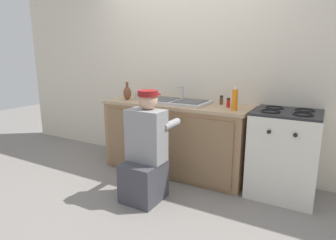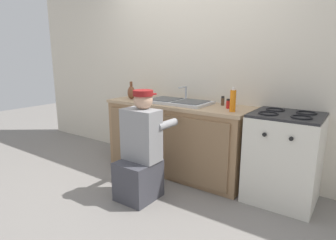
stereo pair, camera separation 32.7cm
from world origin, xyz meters
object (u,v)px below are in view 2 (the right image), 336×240
sink_double_basin (178,101)px  stove_range (283,157)px  soap_bottle_orange (233,101)px  spice_bottle_red (228,104)px  vase_decorative (131,92)px  plumber_person (140,154)px  water_glass (142,95)px  spice_bottle_pepper (223,101)px

sink_double_basin → stove_range: sink_double_basin is taller
soap_bottle_orange → spice_bottle_red: bearing=128.2°
vase_decorative → stove_range: bearing=2.8°
sink_double_basin → plumber_person: bearing=-85.1°
plumber_person → sink_double_basin: bearing=94.9°
soap_bottle_orange → water_glass: bearing=173.8°
stove_range → water_glass: size_ratio=9.05×
spice_bottle_red → vase_decorative: (-1.31, -0.10, 0.04)m
plumber_person → water_glass: plumber_person is taller
stove_range → plumber_person: (-1.19, -0.78, 0.01)m
water_glass → spice_bottle_pepper: (1.10, 0.14, 0.00)m
spice_bottle_pepper → spice_bottle_red: bearing=-48.8°
spice_bottle_red → spice_bottle_pepper: 0.20m
water_glass → spice_bottle_pepper: size_ratio=0.95×
stove_range → plumber_person: 1.42m
spice_bottle_red → spice_bottle_pepper: size_ratio=1.00×
sink_double_basin → vase_decorative: (-0.67, -0.10, 0.07)m
water_glass → soap_bottle_orange: size_ratio=0.40×
stove_range → water_glass: water_glass is taller
vase_decorative → plumber_person: bearing=-43.0°
water_glass → sink_double_basin: bearing=-1.3°
spice_bottle_pepper → plumber_person: bearing=-115.6°
spice_bottle_pepper → sink_double_basin: bearing=-163.0°
plumber_person → water_glass: size_ratio=11.04×
water_glass → soap_bottle_orange: 1.35m
stove_range → soap_bottle_orange: bearing=-165.6°
sink_double_basin → plumber_person: plumber_person is taller
vase_decorative → soap_bottle_orange: soap_bottle_orange is taller
soap_bottle_orange → spice_bottle_pepper: bearing=129.8°
spice_bottle_red → soap_bottle_orange: size_ratio=0.42×
soap_bottle_orange → vase_decorative: bearing=178.5°
plumber_person → water_glass: bearing=129.3°
sink_double_basin → water_glass: bearing=178.7°
spice_bottle_red → vase_decorative: size_ratio=0.46×
plumber_person → spice_bottle_pepper: size_ratio=10.52×
vase_decorative → spice_bottle_red: bearing=4.5°
sink_double_basin → vase_decorative: size_ratio=3.48×
vase_decorative → water_glass: size_ratio=2.30×
plumber_person → spice_bottle_red: (0.58, 0.79, 0.47)m
stove_range → soap_bottle_orange: soap_bottle_orange is taller
sink_double_basin → spice_bottle_red: (0.65, 0.01, 0.03)m
plumber_person → soap_bottle_orange: (0.69, 0.65, 0.53)m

